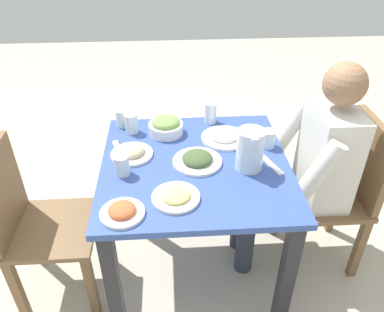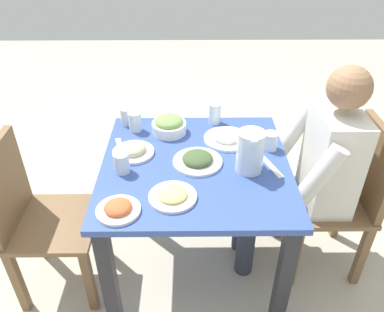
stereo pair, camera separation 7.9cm
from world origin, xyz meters
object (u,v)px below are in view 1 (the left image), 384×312
Objects in this scene: chair_far at (32,220)px; plate_beans at (132,152)px; plate_rice_curry at (122,211)px; water_glass_near_right at (131,123)px; water_glass_far_right at (123,118)px; plate_yoghurt at (225,136)px; water_glass_by_pitcher at (268,139)px; dining_table at (195,184)px; water_glass_far_left at (122,165)px; water_glass_center at (210,113)px; salad_bowl at (166,126)px; plate_dolmas at (197,160)px; plate_fries at (176,196)px; chair_near at (341,187)px; diner_near at (308,166)px; water_pitcher at (250,149)px.

plate_beans is at bearing -71.38° from chair_far.
water_glass_near_right is at bearing 0.19° from plate_rice_curry.
plate_beans is at bearing -167.60° from water_glass_far_right.
plate_yoghurt reaches higher than plate_rice_curry.
dining_table is at bearing 107.93° from water_glass_by_pitcher.
plate_beans is 0.15m from water_glass_far_left.
dining_table is at bearing -79.21° from water_glass_far_left.
water_glass_center reaches higher than water_glass_near_right.
water_glass_far_left is (0.26, 0.02, 0.03)m from plate_rice_curry.
salad_bowl is 0.30m from plate_yoghurt.
plate_beans is at bearing -1.55° from plate_rice_curry.
dining_table is 3.71× the size of plate_yoghurt.
water_glass_near_right reaches higher than dining_table.
chair_far is 3.70× the size of plate_yoghurt.
water_glass_far_left reaches higher than plate_dolmas.
water_glass_center reaches higher than plate_fries.
plate_rice_curry is (-0.59, 0.17, -0.03)m from salad_bowl.
plate_beans is 0.31m from plate_dolmas.
dining_table is 0.30m from plate_fries.
chair_near reaches higher than plate_rice_curry.
diner_near is 10.19× the size of water_glass_center.
water_glass_near_right is (0.10, 0.46, 0.03)m from plate_yoghurt.
plate_dolmas is at bearing -135.29° from water_glass_far_right.
plate_fries is (-0.31, 0.65, 0.10)m from diner_near.
plate_beans reaches higher than dining_table.
water_glass_near_right is (0.54, 0.21, 0.04)m from plate_fries.
water_glass_far_left is (-0.06, 0.33, 0.03)m from plate_dolmas.
water_glass_far_right is (0.25, 0.71, 0.00)m from water_glass_by_pitcher.
chair_far reaches higher than plate_fries.
water_glass_far_left is at bearing 167.81° from plate_beans.
plate_fries is at bearing -176.24° from salad_bowl.
water_glass_far_right reaches higher than plate_yoghurt.
water_glass_far_left is (-0.33, 0.19, 0.00)m from salad_bowl.
diner_near is 0.95m from plate_rice_curry.
water_pitcher reaches higher than plate_rice_curry.
plate_beans is 0.29m from water_glass_far_right.
chair_far is 3.79× the size of plate_dolmas.
water_glass_center is (0.29, -0.40, 0.04)m from plate_beans.
chair_near is 9.21× the size of water_glass_far_right.
water_glass_center is at bearing -89.28° from water_glass_far_right.
water_pitcher is 0.55m from plate_beans.
dining_table is 0.43m from water_glass_center.
plate_beans is 1.14× the size of plate_rice_curry.
plate_fries is at bearing -69.42° from plate_rice_curry.
water_glass_by_pitcher is at bearing -51.62° from plate_fries.
plate_beans is 0.49m from water_glass_center.
water_glass_center is (0.69, -0.41, 0.04)m from plate_rice_curry.
water_glass_far_right is at bearing 67.82° from salad_bowl.
diner_near is (0.06, -0.56, 0.04)m from dining_table.
chair_far is at bearing 108.62° from plate_beans.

